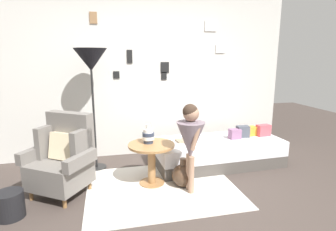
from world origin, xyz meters
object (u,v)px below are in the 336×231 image
person_child (191,137)px  magazine_basket (10,205)px  floor_lamp (91,63)px  daybed (218,152)px  book_on_daybed (184,140)px  demijohn_near (183,175)px  vase_striped (148,136)px  side_table (152,155)px  armchair (63,158)px

person_child → magazine_basket: 2.05m
floor_lamp → daybed: bearing=-8.6°
book_on_daybed → demijohn_near: size_ratio=0.59×
vase_striped → floor_lamp: bearing=136.6°
side_table → person_child: (0.42, -0.31, 0.31)m
side_table → floor_lamp: floor_lamp is taller
person_child → side_table: bearing=143.1°
person_child → daybed: bearing=47.1°
armchair → demijohn_near: (1.45, -0.17, -0.29)m
magazine_basket → demijohn_near: bearing=8.1°
daybed → demijohn_near: 0.93m
demijohn_near → daybed: bearing=38.6°
vase_striped → book_on_daybed: size_ratio=1.11×
daybed → armchair: bearing=-169.4°
floor_lamp → armchair: bearing=-117.6°
floor_lamp → book_on_daybed: (1.27, -0.25, -1.12)m
armchair → floor_lamp: size_ratio=0.56×
side_table → person_child: 0.61m
vase_striped → magazine_basket: 1.67m
floor_lamp → book_on_daybed: bearing=-11.2°
book_on_daybed → person_child: bearing=-100.2°
vase_striped → daybed: bearing=18.2°
armchair → magazine_basket: bearing=-137.1°
vase_striped → floor_lamp: floor_lamp is taller
floor_lamp → book_on_daybed: floor_lamp is taller
person_child → book_on_daybed: 0.82m
daybed → person_child: (-0.69, -0.74, 0.50)m
side_table → magazine_basket: bearing=-164.5°
demijohn_near → floor_lamp: bearing=141.9°
person_child → vase_striped: bearing=140.8°
side_table → vase_striped: vase_striped is taller
armchair → magazine_basket: (-0.48, -0.45, -0.30)m
vase_striped → demijohn_near: 0.67m
armchair → daybed: 2.23m
book_on_daybed → magazine_basket: book_on_daybed is taller
daybed → vase_striped: bearing=-161.8°
vase_striped → floor_lamp: (-0.68, 0.65, 0.90)m
side_table → vase_striped: 0.26m
vase_striped → book_on_daybed: bearing=33.9°
book_on_daybed → magazine_basket: bearing=-157.4°
armchair → side_table: size_ratio=1.63×
person_child → book_on_daybed: person_child is taller
floor_lamp → magazine_basket: bearing=-126.6°
person_child → book_on_daybed: bearing=79.8°
book_on_daybed → vase_striped: bearing=-146.1°
daybed → book_on_daybed: size_ratio=8.77×
floor_lamp → demijohn_near: floor_lamp is taller
vase_striped → person_child: bearing=-39.2°
person_child → demijohn_near: (-0.04, 0.16, -0.55)m
book_on_daybed → floor_lamp: bearing=168.8°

